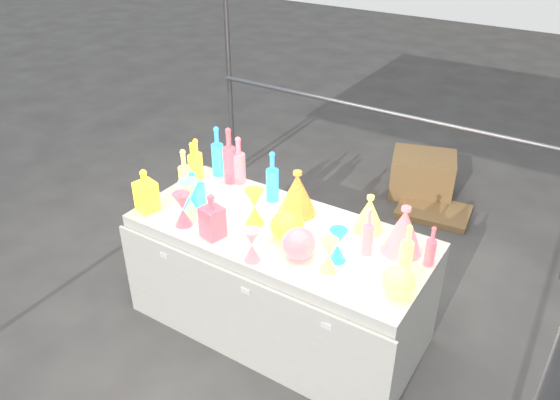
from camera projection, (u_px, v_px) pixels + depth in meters
The scene contains 29 objects.
ground at pixel (280, 323), 3.62m from camera, with size 80.00×80.00×0.00m, color #5D5B56.
display_table at pixel (279, 279), 3.42m from camera, with size 1.84×0.83×0.75m.
cardboard_box_closed at pixel (422, 175), 4.98m from camera, with size 0.55×0.40×0.40m, color #9A7345.
cardboard_box_flat at pixel (433, 211), 4.77m from camera, with size 0.61×0.43×0.05m, color #9A7345.
bottle_0 at pixel (193, 160), 3.72m from camera, with size 0.07×0.07×0.27m, color red, non-canonical shape.
bottle_1 at pixel (217, 151), 3.73m from camera, with size 0.09×0.09×0.36m, color #18862D, non-canonical shape.
bottle_2 at pixel (229, 156), 3.63m from camera, with size 0.09×0.09×0.40m, color orange, non-canonical shape.
bottle_3 at pixel (239, 160), 3.64m from camera, with size 0.09×0.09×0.34m, color #2922C6, non-canonical shape.
bottle_4 at pixel (185, 174), 3.47m from camera, with size 0.08×0.08×0.34m, color #136B77, non-canonical shape.
bottle_6 at pixel (197, 159), 3.70m from camera, with size 0.08×0.08×0.30m, color red, non-canonical shape.
bottle_7 at pixel (272, 176), 3.43m from camera, with size 0.08×0.08×0.34m, color #18862D, non-canonical shape.
decanter_0 at pixel (146, 190), 3.35m from camera, with size 0.12×0.12×0.28m, color red, non-canonical shape.
decanter_1 at pixel (212, 216), 3.10m from camera, with size 0.12×0.12×0.28m, color orange, non-canonical shape.
decanter_2 at pixel (193, 191), 3.36m from camera, with size 0.11×0.11×0.26m, color #18862D, non-canonical shape.
hourglass_0 at pixel (183, 209), 3.22m from camera, with size 0.11×0.11×0.21m, color orange, non-canonical shape.
hourglass_1 at pixel (252, 245), 2.93m from camera, with size 0.10×0.10×0.19m, color #2922C6, non-canonical shape.
hourglass_2 at pixel (329, 256), 2.84m from camera, with size 0.10×0.10×0.19m, color #136B77, non-canonical shape.
hourglass_3 at pixel (190, 199), 3.29m from camera, with size 0.12×0.12×0.25m, color #A72183, non-canonical shape.
hourglass_4 at pixel (254, 207), 3.23m from camera, with size 0.11×0.11×0.23m, color red, non-canonical shape.
hourglass_5 at pixel (338, 245), 2.92m from camera, with size 0.10×0.10×0.20m, color #18862D, non-canonical shape.
globe_0 at pixel (287, 227), 3.11m from camera, with size 0.19×0.19×0.15m, color red, non-canonical shape.
globe_1 at pixel (398, 282), 2.70m from camera, with size 0.17×0.17×0.14m, color #136B77, non-canonical shape.
globe_3 at pixel (299, 245), 2.96m from camera, with size 0.19×0.19×0.15m, color #2922C6, non-canonical shape.
lampshade_1 at pixel (297, 192), 3.32m from camera, with size 0.24×0.24×0.29m, color gold, non-canonical shape.
lampshade_2 at pixel (403, 229), 2.98m from camera, with size 0.24×0.24×0.28m, color #2922C6, non-canonical shape.
lampshade_3 at pixel (369, 213), 3.17m from camera, with size 0.19×0.19×0.23m, color #136B77, non-canonical shape.
bottle_9 at pixel (431, 246), 2.87m from camera, with size 0.05×0.05×0.24m, color orange, non-canonical shape.
bottle_10 at pixel (368, 232), 2.95m from camera, with size 0.06×0.06×0.29m, color #2922C6, non-canonical shape.
bottle_11 at pixel (407, 249), 2.80m from camera, with size 0.07×0.07×0.30m, color #136B77, non-canonical shape.
Camera 1 is at (1.45, -2.27, 2.55)m, focal length 35.00 mm.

